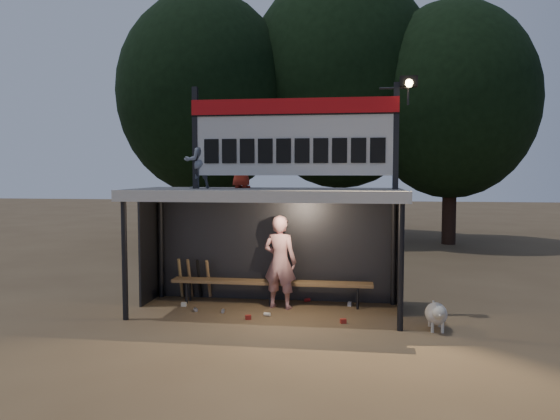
% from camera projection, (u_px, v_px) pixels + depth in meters
% --- Properties ---
extents(ground, '(80.00, 80.00, 0.00)m').
position_uv_depth(ground, '(267.00, 312.00, 10.29)').
color(ground, brown).
rests_on(ground, ground).
extents(player, '(0.74, 0.57, 1.81)m').
position_uv_depth(player, '(280.00, 262.00, 10.51)').
color(player, silver).
rests_on(player, ground).
extents(child_a, '(0.63, 0.63, 1.03)m').
position_uv_depth(child_a, '(197.00, 161.00, 10.35)').
color(child_a, slate).
rests_on(child_a, dugout_shelter).
extents(child_b, '(0.56, 0.48, 0.97)m').
position_uv_depth(child_b, '(242.00, 163.00, 10.67)').
color(child_b, maroon).
rests_on(child_b, dugout_shelter).
extents(dugout_shelter, '(5.10, 2.08, 2.32)m').
position_uv_depth(dugout_shelter, '(268.00, 213.00, 10.40)').
color(dugout_shelter, '#404143').
rests_on(dugout_shelter, ground).
extents(scoreboard_assembly, '(4.10, 0.27, 1.99)m').
position_uv_depth(scoreboard_assembly, '(296.00, 134.00, 9.97)').
color(scoreboard_assembly, black).
rests_on(scoreboard_assembly, dugout_shelter).
extents(bench, '(4.00, 0.35, 0.48)m').
position_uv_depth(bench, '(271.00, 283.00, 10.80)').
color(bench, olive).
rests_on(bench, ground).
extents(tree_left, '(6.46, 6.46, 9.27)m').
position_uv_depth(tree_left, '(205.00, 95.00, 20.34)').
color(tree_left, '#302015').
rests_on(tree_left, ground).
extents(tree_mid, '(7.22, 7.22, 10.36)m').
position_uv_depth(tree_mid, '(341.00, 80.00, 21.07)').
color(tree_mid, black).
rests_on(tree_mid, ground).
extents(tree_right, '(6.08, 6.08, 8.72)m').
position_uv_depth(tree_right, '(451.00, 101.00, 19.60)').
color(tree_right, black).
rests_on(tree_right, ground).
extents(dog, '(0.36, 0.81, 0.49)m').
position_uv_depth(dog, '(436.00, 314.00, 9.06)').
color(dog, beige).
rests_on(dog, ground).
extents(bats, '(0.67, 0.35, 0.84)m').
position_uv_depth(bats, '(194.00, 278.00, 11.30)').
color(bats, '#997847').
rests_on(bats, ground).
extents(litter, '(3.32, 1.60, 0.08)m').
position_uv_depth(litter, '(265.00, 310.00, 10.27)').
color(litter, red).
rests_on(litter, ground).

